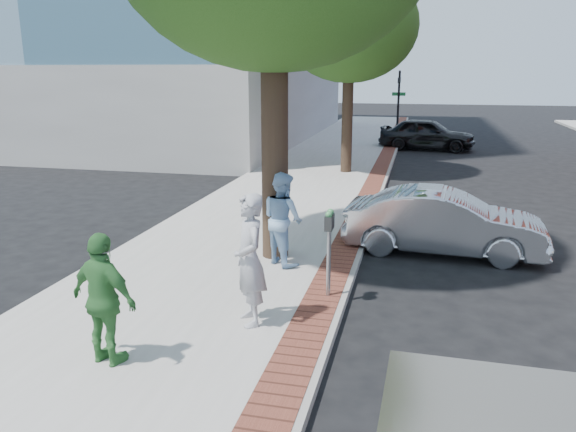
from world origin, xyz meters
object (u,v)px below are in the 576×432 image
(person_gray, at_px, (250,260))
(person_officer, at_px, (283,218))
(bg_car, at_px, (427,134))
(sedan_silver, at_px, (444,222))
(parking_meter, at_px, (329,235))
(person_green, at_px, (104,300))

(person_gray, relative_size, person_officer, 1.09)
(bg_car, bearing_deg, person_gray, -179.66)
(sedan_silver, height_order, bg_car, bg_car)
(person_gray, bearing_deg, bg_car, 141.49)
(person_gray, height_order, bg_car, person_gray)
(parking_meter, distance_m, person_green, 3.71)
(person_gray, relative_size, bg_car, 0.43)
(person_green, height_order, bg_car, person_green)
(person_gray, bearing_deg, person_officer, 152.12)
(person_officer, bearing_deg, person_gray, 134.66)
(person_gray, height_order, person_green, person_gray)
(bg_car, bearing_deg, sedan_silver, -171.60)
(parking_meter, xyz_separation_m, person_officer, (-1.13, 1.42, -0.16))
(parking_meter, bearing_deg, bg_car, 85.21)
(sedan_silver, relative_size, bg_car, 0.91)
(person_officer, relative_size, person_green, 1.04)
(person_officer, bearing_deg, bg_car, -57.51)
(person_gray, xyz_separation_m, sedan_silver, (2.91, 4.52, -0.45))
(parking_meter, bearing_deg, sedan_silver, 58.99)
(person_gray, relative_size, sedan_silver, 0.47)
(parking_meter, xyz_separation_m, sedan_silver, (1.95, 3.24, -0.52))
(parking_meter, distance_m, person_officer, 1.82)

